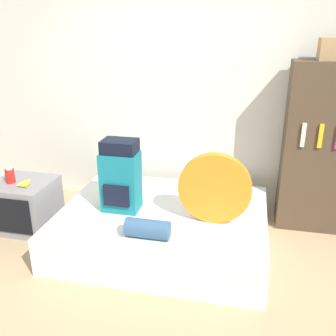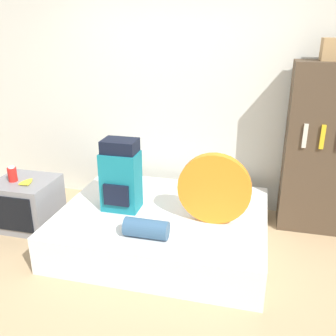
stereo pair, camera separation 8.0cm
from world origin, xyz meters
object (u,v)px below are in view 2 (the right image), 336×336
at_px(tent_bag, 214,189).
at_px(canister, 12,174).
at_px(television, 27,203).
at_px(backpack, 121,176).
at_px(sleeping_roll, 146,228).
at_px(bookshelf, 325,150).

xyz_separation_m(tent_bag, canister, (-2.15, 0.08, -0.10)).
xyz_separation_m(television, canister, (-0.10, -0.03, 0.34)).
height_order(backpack, tent_bag, backpack).
bearing_deg(tent_bag, sleeping_roll, -141.85).
xyz_separation_m(canister, bookshelf, (3.17, 0.75, 0.28)).
bearing_deg(sleeping_roll, canister, 163.34).
xyz_separation_m(backpack, television, (-1.13, 0.06, -0.45)).
bearing_deg(television, bookshelf, 13.22).
relative_size(tent_bag, sleeping_roll, 1.73).
bearing_deg(bookshelf, canister, -166.62).
bearing_deg(television, canister, -161.80).
bearing_deg(backpack, sleeping_roll, -49.65).
height_order(tent_bag, canister, tent_bag).
distance_m(sleeping_roll, television, 1.62).
height_order(television, canister, canister).
height_order(backpack, sleeping_roll, backpack).
xyz_separation_m(tent_bag, bookshelf, (1.03, 0.83, 0.18)).
bearing_deg(bookshelf, backpack, -158.18).
height_order(backpack, bookshelf, bookshelf).
relative_size(backpack, television, 1.15).
distance_m(tent_bag, canister, 2.15).
height_order(television, bookshelf, bookshelf).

